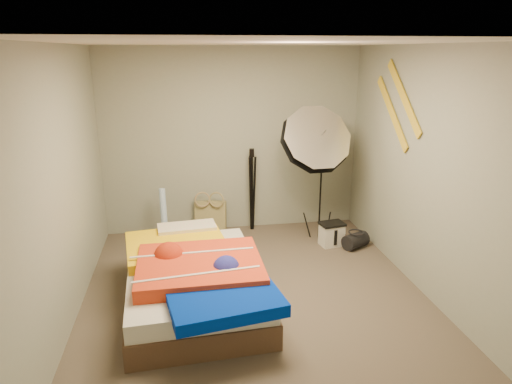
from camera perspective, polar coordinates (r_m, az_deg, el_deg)
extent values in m
plane|color=brown|center=(4.83, -0.02, -13.03)|extent=(4.00, 4.00, 0.00)
plane|color=silver|center=(4.17, -0.03, 18.17)|extent=(4.00, 4.00, 0.00)
plane|color=gray|center=(6.26, -2.99, 6.35)|extent=(3.50, 0.00, 3.50)
plane|color=gray|center=(2.51, 7.46, -11.03)|extent=(3.50, 0.00, 3.50)
plane|color=gray|center=(4.41, -23.06, 0.28)|extent=(0.00, 4.00, 4.00)
plane|color=gray|center=(4.92, 20.56, 2.21)|extent=(0.00, 4.00, 4.00)
cube|color=tan|center=(6.42, -5.69, -3.05)|extent=(0.46, 0.27, 0.44)
cylinder|color=#609AE4|center=(6.09, -11.44, -2.96)|extent=(0.11, 0.22, 0.73)
cube|color=beige|center=(6.04, 9.43, -5.30)|extent=(0.32, 0.25, 0.28)
cylinder|color=black|center=(6.02, 12.33, -5.97)|extent=(0.38, 0.33, 0.20)
cube|color=gold|center=(5.31, 17.99, 11.22)|extent=(0.02, 0.91, 0.78)
cube|color=gold|center=(5.55, 16.63, 9.48)|extent=(0.02, 0.91, 0.78)
cube|color=#4E3627|center=(4.70, -7.64, -12.41)|extent=(1.41, 1.93, 0.24)
cube|color=beige|center=(4.60, -7.74, -10.21)|extent=(1.37, 1.89, 0.17)
cube|color=yellow|center=(4.92, -9.87, -6.88)|extent=(1.12, 1.01, 0.13)
cube|color=red|center=(4.42, -7.03, -9.38)|extent=(1.17, 0.99, 0.15)
cube|color=#0027B5|center=(3.96, -4.10, -13.10)|extent=(1.03, 0.88, 0.11)
cube|color=pink|center=(5.25, -8.62, -4.78)|extent=(0.67, 0.36, 0.13)
cylinder|color=black|center=(6.06, 8.09, 0.69)|extent=(0.03, 0.03, 1.45)
cube|color=black|center=(5.90, 8.37, 7.02)|extent=(0.06, 0.06, 0.09)
cone|color=white|center=(5.75, 7.30, 6.33)|extent=(1.08, 0.78, 1.06)
cylinder|color=black|center=(6.35, -0.52, -0.21)|extent=(0.04, 0.04, 1.06)
cube|color=black|center=(6.20, -0.53, 4.93)|extent=(0.08, 0.08, 0.11)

